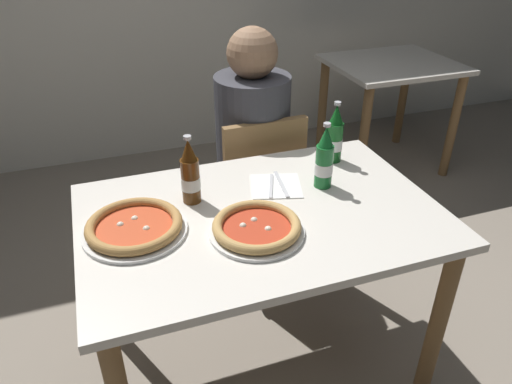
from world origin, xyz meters
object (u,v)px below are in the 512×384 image
at_px(beer_bottle_center, 190,175).
at_px(pizza_margherita_near, 134,227).
at_px(dining_table_main, 261,239).
at_px(beer_bottle_right, 324,160).
at_px(pizza_marinara_far, 257,228).
at_px(chair_behind_table, 257,185).
at_px(diner_seated, 253,162).
at_px(dining_table_background, 390,85).
at_px(napkin_with_cutlery, 276,186).
at_px(beer_bottle_left, 335,137).

bearing_deg(beer_bottle_center, pizza_margherita_near, -149.63).
bearing_deg(pizza_margherita_near, dining_table_main, -3.07).
bearing_deg(beer_bottle_right, beer_bottle_center, 173.38).
bearing_deg(pizza_marinara_far, chair_behind_table, 70.60).
relative_size(chair_behind_table, diner_seated, 0.70).
bearing_deg(dining_table_main, pizza_marinara_far, -116.17).
distance_m(dining_table_background, napkin_with_cutlery, 1.82).
relative_size(chair_behind_table, dining_table_background, 1.06).
distance_m(beer_bottle_left, napkin_with_cutlery, 0.33).
bearing_deg(beer_bottle_left, pizza_margherita_near, -163.58).
xyz_separation_m(beer_bottle_center, beer_bottle_right, (0.47, -0.06, 0.00)).
xyz_separation_m(pizza_margherita_near, napkin_with_cutlery, (0.52, 0.12, -0.02)).
xyz_separation_m(diner_seated, napkin_with_cutlery, (-0.09, -0.52, 0.17)).
bearing_deg(beer_bottle_right, napkin_with_cutlery, 162.54).
bearing_deg(beer_bottle_left, dining_table_main, -146.87).
height_order(diner_seated, beer_bottle_right, diner_seated).
xyz_separation_m(pizza_margherita_near, beer_bottle_center, (0.21, 0.12, 0.08)).
bearing_deg(beer_bottle_left, chair_behind_table, 120.36).
height_order(chair_behind_table, beer_bottle_right, beer_bottle_right).
height_order(pizza_margherita_near, beer_bottle_right, beer_bottle_right).
xyz_separation_m(dining_table_main, beer_bottle_right, (0.27, 0.09, 0.22)).
bearing_deg(pizza_margherita_near, beer_bottle_right, 5.75).
relative_size(diner_seated, pizza_margherita_near, 3.67).
bearing_deg(napkin_with_cutlery, dining_table_main, -127.98).
relative_size(dining_table_main, dining_table_background, 1.50).
xyz_separation_m(dining_table_main, beer_bottle_center, (-0.20, 0.15, 0.22)).
xyz_separation_m(beer_bottle_center, napkin_with_cutlery, (0.31, -0.00, -0.10)).
distance_m(beer_bottle_right, napkin_with_cutlery, 0.20).
bearing_deg(beer_bottle_right, beer_bottle_left, 52.86).
height_order(beer_bottle_left, beer_bottle_right, same).
bearing_deg(dining_table_background, beer_bottle_left, -132.02).
relative_size(beer_bottle_left, beer_bottle_right, 1.00).
distance_m(dining_table_background, beer_bottle_center, 2.07).
relative_size(dining_table_main, beer_bottle_left, 4.86).
height_order(dining_table_background, napkin_with_cutlery, napkin_with_cutlery).
bearing_deg(chair_behind_table, dining_table_main, 70.41).
distance_m(chair_behind_table, diner_seated, 0.11).
bearing_deg(beer_bottle_center, napkin_with_cutlery, -0.77).
height_order(chair_behind_table, pizza_margherita_near, chair_behind_table).
height_order(chair_behind_table, diner_seated, diner_seated).
xyz_separation_m(dining_table_main, napkin_with_cutlery, (0.11, 0.14, 0.12)).
bearing_deg(diner_seated, beer_bottle_left, -62.70).
bearing_deg(chair_behind_table, pizza_margherita_near, 42.29).
distance_m(dining_table_main, dining_table_background, 2.00).
xyz_separation_m(dining_table_main, pizza_marinara_far, (-0.05, -0.11, 0.14)).
bearing_deg(beer_bottle_left, pizza_marinara_far, -140.82).
bearing_deg(chair_behind_table, napkin_with_cutlery, 77.82).
bearing_deg(pizza_margherita_near, beer_bottle_left, 16.42).
bearing_deg(pizza_marinara_far, napkin_with_cutlery, 56.77).
bearing_deg(beer_bottle_left, beer_bottle_right, -127.14).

